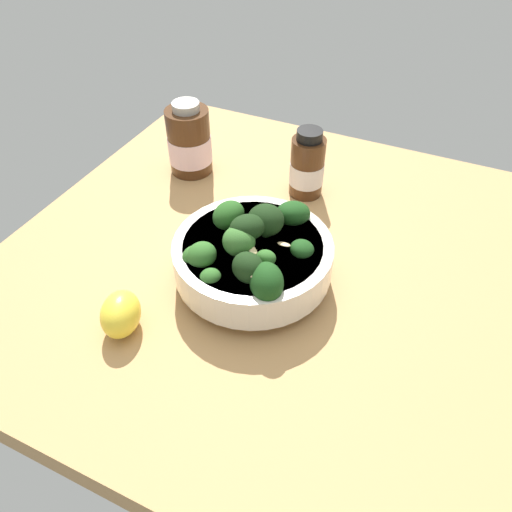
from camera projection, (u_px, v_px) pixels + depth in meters
ground_plane at (269, 263)px, 68.34cm from camera, size 69.16×69.16×4.02cm
bowl_of_broccoli at (255, 255)px, 60.28cm from camera, size 19.58×19.97×10.70cm
lemon_wedge at (121, 314)px, 55.83cm from camera, size 6.28×7.20×4.89cm
bottle_tall at (189, 142)px, 78.41cm from camera, size 6.93×6.93×11.75cm
bottle_short at (307, 167)px, 73.95cm from camera, size 5.18×5.18×10.69cm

